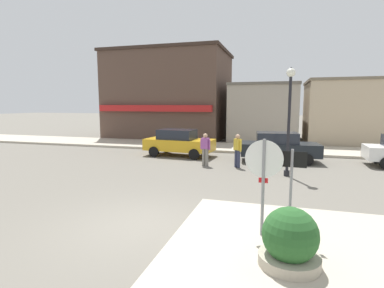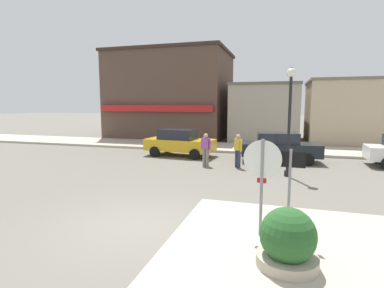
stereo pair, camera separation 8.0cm
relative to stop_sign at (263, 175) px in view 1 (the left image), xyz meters
name	(u,v)px [view 1 (the left image)]	position (x,y,z in m)	size (l,w,h in m)	color
ground_plane	(140,226)	(-2.98, 0.02, -1.52)	(160.00, 160.00, 0.00)	#6B665B
sidewalk_corner	(327,252)	(1.32, -0.31, -1.44)	(6.40, 4.80, 0.15)	#B7AD99
kerb_far	(229,147)	(-2.98, 13.77, -1.44)	(80.00, 4.00, 0.15)	#B7AD99
stop_sign	(263,175)	(0.00, 0.00, 0.00)	(0.82, 0.09, 2.30)	gray
one_way_sign	(291,185)	(0.58, 0.04, -0.19)	(0.60, 0.07, 2.10)	gray
planter	(290,244)	(0.55, -1.16, -0.96)	(1.10, 1.10, 1.23)	#ADA38E
lamp_post	(290,106)	(0.67, 6.54, 1.44)	(0.36, 0.36, 4.54)	black
parked_car_nearest	(179,142)	(-5.34, 10.00, -0.71)	(4.13, 2.13, 1.56)	gold
parked_car_second	(279,147)	(0.31, 9.76, -0.71)	(4.16, 2.21, 1.56)	black
pedestrian_crossing_near	(238,150)	(-1.59, 7.70, -0.65)	(0.45, 0.45, 1.61)	#2D334C
pedestrian_crossing_far	(205,148)	(-3.17, 7.66, -0.65)	(0.55, 0.31, 1.61)	gray
building_corner_shop	(170,95)	(-9.38, 19.50, 2.31)	(10.38, 7.95, 7.64)	brown
building_storefront_left_near	(264,113)	(-0.96, 19.61, 0.80)	(5.29, 7.57, 4.63)	#9E9384
building_storefront_left_mid	(366,112)	(6.59, 19.20, 0.91)	(8.73, 6.44, 4.85)	tan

